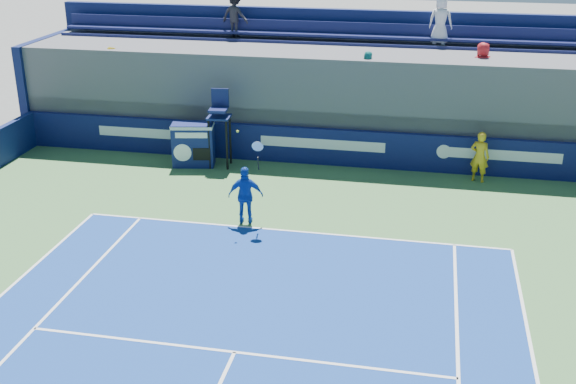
% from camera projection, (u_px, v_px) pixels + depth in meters
% --- Properties ---
extents(ball_person, '(0.65, 0.52, 1.56)m').
position_uv_depth(ball_person, '(480.00, 157.00, 21.57)').
color(ball_person, gold).
rests_on(ball_person, apron).
extents(back_hoarding, '(20.40, 0.21, 1.20)m').
position_uv_depth(back_hoarding, '(323.00, 147.00, 23.06)').
color(back_hoarding, '#0C1247').
rests_on(back_hoarding, ground).
extents(match_clock, '(1.43, 0.95, 1.40)m').
position_uv_depth(match_clock, '(193.00, 143.00, 22.92)').
color(match_clock, '#101951').
rests_on(match_clock, ground).
extents(umpire_chair, '(0.75, 0.75, 2.48)m').
position_uv_depth(umpire_chair, '(219.00, 120.00, 22.58)').
color(umpire_chair, black).
rests_on(umpire_chair, ground).
extents(tennis_player, '(0.99, 0.54, 2.57)m').
position_uv_depth(tennis_player, '(246.00, 195.00, 18.74)').
color(tennis_player, '#1542AC').
rests_on(tennis_player, apron).
extents(stadium_seating, '(21.00, 4.05, 5.01)m').
position_uv_depth(stadium_seating, '(332.00, 93.00, 24.46)').
color(stadium_seating, '#535358').
rests_on(stadium_seating, ground).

